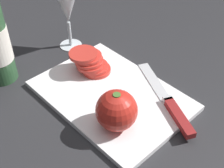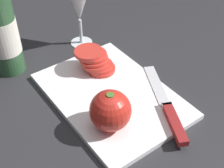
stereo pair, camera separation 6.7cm
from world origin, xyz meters
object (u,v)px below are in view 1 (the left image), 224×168
(wine_glass, at_px, (67,7))
(knife, at_px, (173,109))
(whole_tomato, at_px, (117,110))
(tomato_slice_stack_near, at_px, (90,62))

(wine_glass, distance_m, knife, 0.37)
(wine_glass, height_order, knife, wine_glass)
(whole_tomato, height_order, tomato_slice_stack_near, whole_tomato)
(whole_tomato, bearing_deg, tomato_slice_stack_near, -24.46)
(wine_glass, distance_m, tomato_slice_stack_near, 0.16)
(whole_tomato, xyz_separation_m, knife, (-0.05, -0.11, -0.04))
(wine_glass, relative_size, whole_tomato, 2.05)
(whole_tomato, distance_m, knife, 0.13)
(wine_glass, bearing_deg, whole_tomato, 158.45)
(knife, bearing_deg, whole_tomato, 90.58)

